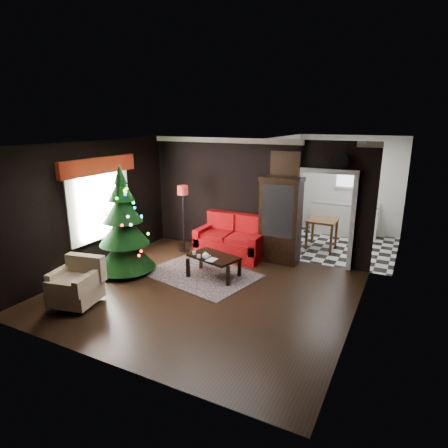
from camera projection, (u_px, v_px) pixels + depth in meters
The scene contains 26 objects.
floor at pixel (203, 292), 7.32m from camera, with size 5.50×5.50×0.00m, color black.
ceiling at pixel (200, 145), 6.57m from camera, with size 5.50×5.50×0.00m, color white.
wall_back at pixel (254, 198), 9.09m from camera, with size 5.50×5.50×0.00m, color black.
wall_front at pixel (102, 269), 4.80m from camera, with size 5.50×5.50×0.00m, color black.
wall_left at pixel (91, 207), 8.15m from camera, with size 5.50×5.50×0.00m, color black.
wall_right at pixel (358, 244), 5.74m from camera, with size 5.50×5.50×0.00m, color black.
doorway at pixel (325, 221), 8.44m from camera, with size 1.10×0.10×2.10m, color silver, non-canonical shape.
left_window at pixel (99, 203), 8.29m from camera, with size 0.05×1.60×1.40m, color white.
valance at pixel (99, 166), 8.04m from camera, with size 0.12×2.10×0.35m, color #9D2611.
kitchen_floor at pixel (335, 246), 10.01m from camera, with size 3.00×3.00×0.00m, color silver.
kitchen_window at pixel (350, 175), 10.80m from camera, with size 0.70×0.06×0.70m, color white.
rug at pixel (201, 274), 8.16m from camera, with size 2.25×1.63×0.01m, color #533E4C.
loveseat at pixel (231, 237), 9.12m from camera, with size 1.70×0.90×1.00m, color maroon, non-canonical shape.
curio_cabinet at pixel (280, 222), 8.69m from camera, with size 0.90×0.45×1.90m, color black, non-canonical shape.
floor_lamp at pixel (184, 219), 9.41m from camera, with size 0.28×0.28×1.69m, color black, non-canonical shape.
christmas_tree at pixel (123, 226), 8.04m from camera, with size 1.26×1.26×2.41m, color black, non-canonical shape.
armchair at pixel (75, 281), 6.72m from camera, with size 0.77×0.77×0.79m, color tan, non-canonical shape.
coffee_table at pixel (214, 266), 7.98m from camera, with size 1.03×0.62×0.46m, color #331A0D, non-canonical shape.
teapot at pixel (206, 256), 7.71m from camera, with size 0.16×0.16×0.15m, color white, non-canonical shape.
cup_a at pixel (194, 253), 8.00m from camera, with size 0.08×0.08×0.07m, color white.
cup_b at pixel (199, 256), 7.80m from camera, with size 0.08×0.08×0.07m, color white.
book at pixel (208, 254), 7.68m from camera, with size 0.18×0.02×0.24m, color gray.
wall_clock at pixel (341, 161), 7.93m from camera, with size 0.32×0.32×0.06m, color white.
painting at pixel (285, 164), 8.50m from camera, with size 0.62×0.05×0.52m, color #A36C43.
kitchen_counter at pixel (344, 219), 10.92m from camera, with size 1.80×0.60×0.90m, color silver.
kitchen_table at pixel (322, 234), 9.78m from camera, with size 0.70×0.70×0.75m, color brown, non-canonical shape.
Camera 1 is at (3.42, -5.78, 3.24)m, focal length 30.42 mm.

